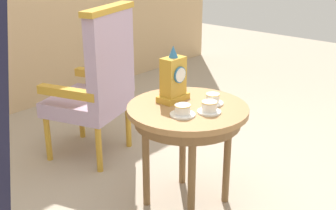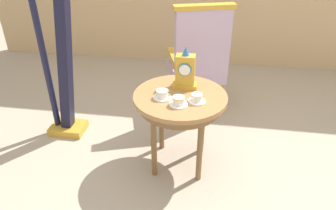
{
  "view_description": "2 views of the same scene",
  "coord_description": "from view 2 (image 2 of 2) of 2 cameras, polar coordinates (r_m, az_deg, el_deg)",
  "views": [
    {
      "loc": [
        -1.92,
        -1.45,
        1.57
      ],
      "look_at": [
        -0.09,
        0.14,
        0.64
      ],
      "focal_mm": 46.74,
      "sensor_mm": 36.0,
      "label": 1
    },
    {
      "loc": [
        0.16,
        -2.06,
        1.8
      ],
      "look_at": [
        -0.15,
        0.01,
        0.56
      ],
      "focal_mm": 34.02,
      "sensor_mm": 36.0,
      "label": 2
    }
  ],
  "objects": [
    {
      "name": "armchair",
      "position": [
        3.21,
        5.49,
        8.42
      ],
      "size": [
        0.68,
        0.67,
        1.14
      ],
      "color": "#B299B7",
      "rests_on": "ground"
    },
    {
      "name": "side_table",
      "position": [
        2.42,
        2.17,
        0.22
      ],
      "size": [
        0.71,
        0.71,
        0.65
      ],
      "color": "#9E7042",
      "rests_on": "ground"
    },
    {
      "name": "teacup_center",
      "position": [
        2.29,
        5.16,
        1.21
      ],
      "size": [
        0.13,
        0.13,
        0.06
      ],
      "color": "white",
      "rests_on": "side_table"
    },
    {
      "name": "harp",
      "position": [
        2.9,
        -18.96,
        7.79
      ],
      "size": [
        0.4,
        0.24,
        1.86
      ],
      "color": "gold",
      "rests_on": "ground"
    },
    {
      "name": "teacup_left",
      "position": [
        2.33,
        -1.04,
        1.91
      ],
      "size": [
        0.14,
        0.14,
        0.06
      ],
      "color": "white",
      "rests_on": "side_table"
    },
    {
      "name": "ground_plane",
      "position": [
        2.74,
        3.22,
        -10.45
      ],
      "size": [
        10.0,
        10.0,
        0.0
      ],
      "primitive_type": "plane",
      "color": "tan"
    },
    {
      "name": "mantel_clock",
      "position": [
        2.43,
        3.11,
        6.01
      ],
      "size": [
        0.19,
        0.11,
        0.34
      ],
      "color": "gold",
      "rests_on": "side_table"
    },
    {
      "name": "teacup_right",
      "position": [
        2.24,
        1.89,
        0.67
      ],
      "size": [
        0.13,
        0.13,
        0.07
      ],
      "color": "white",
      "rests_on": "side_table"
    }
  ]
}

